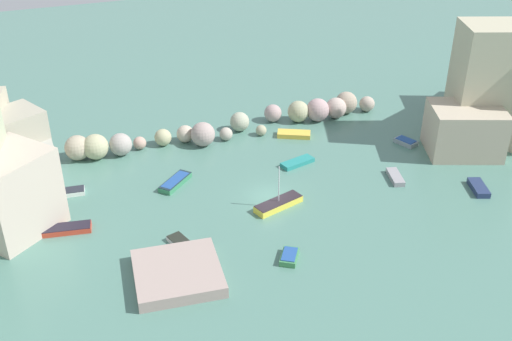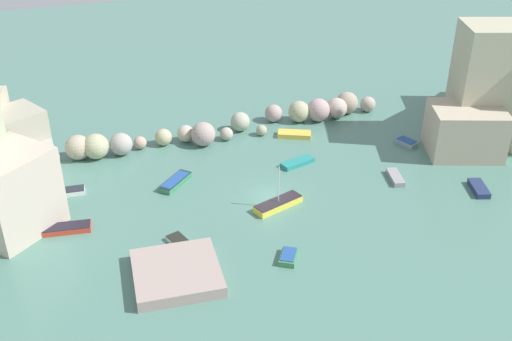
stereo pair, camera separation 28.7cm
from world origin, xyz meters
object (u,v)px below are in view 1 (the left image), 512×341
Objects in this scene: stone_dock at (178,273)px; moored_boat_0 at (479,188)px; moored_boat_6 at (297,162)px; moored_boat_4 at (182,244)px; moored_boat_9 at (406,142)px; moored_boat_3 at (278,204)px; moored_boat_5 at (289,257)px; moored_boat_8 at (175,182)px; moored_boat_10 at (294,134)px; moored_boat_1 at (69,192)px; moored_boat_2 at (395,177)px; moored_boat_7 at (66,229)px.

moored_boat_0 is (30.90, 2.14, -0.22)m from stone_dock.
moored_boat_6 is (16.58, 13.38, -0.27)m from stone_dock.
moored_boat_9 is at bearing -88.85° from moored_boat_4.
moored_boat_3 is 1.94× the size of moored_boat_5.
moored_boat_0 is at bearing -65.91° from moored_boat_8.
moored_boat_10 is at bearing -22.86° from moored_boat_8.
moored_boat_1 reaches higher than moored_boat_2.
stone_dock is 2.57× the size of moored_boat_5.
moored_boat_10 is at bearing 43.32° from moored_boat_3.
moored_boat_10 reaches higher than moored_boat_1.
moored_boat_1 is 14.47m from moored_boat_4.
moored_boat_2 is (30.99, -9.09, -0.00)m from moored_boat_1.
moored_boat_5 is at bearing -6.34° from stone_dock.
moored_boat_8 is (-7.94, 7.49, -0.05)m from moored_boat_3.
moored_boat_1 is at bearing 112.07° from stone_dock.
moored_boat_8 is at bearing -93.30° from moored_boat_0.
moored_boat_3 is (-19.42, 4.42, 0.07)m from moored_boat_0.
moored_boat_9 is at bearing -44.19° from moored_boat_8.
moored_boat_10 is (17.55, 15.58, 0.04)m from moored_boat_4.
moored_boat_7 reaches higher than moored_boat_2.
moored_boat_8 reaches higher than moored_boat_2.
moored_boat_1 is at bearing 126.42° from moored_boat_8.
moored_boat_4 is at bearing 157.07° from moored_boat_7.
moored_boat_5 is (-21.72, -3.16, -0.01)m from moored_boat_0.
moored_boat_3 is at bearing -82.60° from moored_boat_0.
moored_boat_9 is (20.69, 14.25, -0.00)m from moored_boat_5.
moored_boat_1 is at bearing -90.24° from moored_boat_2.
moored_boat_3 is 14.99m from moored_boat_10.
moored_boat_3 reaches higher than moored_boat_7.
moored_boat_8 reaches higher than moored_boat_1.
moored_boat_7 is 28.23m from moored_boat_10.
moored_boat_9 is (28.43, 9.27, 0.05)m from moored_boat_4.
moored_boat_1 is 1.16× the size of moored_boat_5.
moored_boat_4 is at bearing 130.19° from moored_boat_1.
moored_boat_3 reaches higher than stone_dock.
moored_boat_2 is 10.18m from moored_boat_6.
moored_boat_5 is (15.69, -17.07, 0.02)m from moored_boat_1.
moored_boat_0 reaches higher than moored_boat_7.
moored_boat_6 is (7.40, 14.40, -0.05)m from moored_boat_5.
moored_boat_8 is at bearing -28.61° from moored_boat_4.
moored_boat_5 is at bearing 104.03° from moored_boat_9.
moored_boat_7 is 37.53m from moored_boat_9.
moored_boat_0 is 19.92m from moored_boat_3.
moored_boat_6 is at bearing -107.91° from moored_boat_0.
moored_boat_1 is 23.24m from moored_boat_6.
moored_boat_6 is 13.29m from moored_boat_9.
moored_boat_1 is 32.30m from moored_boat_2.
moored_boat_0 reaches higher than moored_boat_4.
stone_dock is 1.70× the size of moored_boat_8.
stone_dock reaches higher than moored_boat_6.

